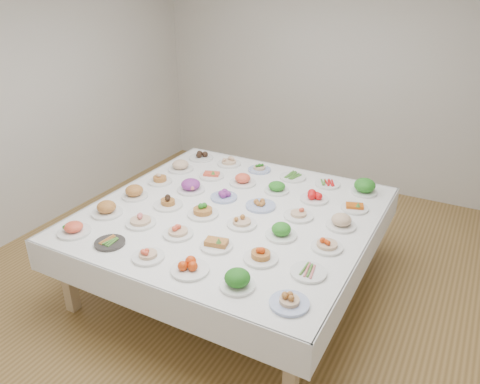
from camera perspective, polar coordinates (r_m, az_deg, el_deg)
The scene contains 38 objects.
room_envelope at distance 3.98m, azimuth 0.68°, elevation 12.87°, with size 5.02×5.02×2.81m.
display_table at distance 4.20m, azimuth -0.98°, elevation -3.13°, with size 2.44×2.44×0.75m.
dish_0 at distance 4.04m, azimuth -19.66°, elevation -3.85°, with size 0.27×0.27×0.15m.
dish_1 at distance 3.83m, azimuth -15.59°, elevation -5.91°, with size 0.24×0.24×0.05m.
dish_2 at distance 3.57m, azimuth -11.17°, elevation -7.23°, with size 0.24×0.24×0.12m.
dish_3 at distance 3.38m, azimuth -6.15°, elevation -8.78°, with size 0.27×0.27×0.12m.
dish_4 at distance 3.21m, azimuth -0.32°, elevation -10.56°, with size 0.25×0.25×0.14m.
dish_5 at distance 3.08m, azimuth 6.06°, elevation -12.66°, with size 0.26×0.26×0.13m.
dish_6 at distance 4.26m, azimuth -15.98°, elevation -1.70°, with size 0.28×0.28×0.16m.
dish_7 at distance 4.03m, azimuth -12.06°, elevation -3.08°, with size 0.25×0.25×0.14m.
dish_8 at distance 3.82m, azimuth -7.59°, elevation -4.40°, with size 0.24×0.24×0.14m.
dish_9 at distance 3.64m, azimuth -2.89°, elevation -6.10°, with size 0.25×0.25×0.11m.
dish_10 at distance 3.49m, azimuth 2.55°, elevation -7.41°, with size 0.26×0.26×0.14m.
dish_11 at distance 3.39m, azimuth 8.33°, elevation -9.54°, with size 0.26×0.26×0.06m.
dish_12 at distance 4.52m, azimuth -12.76°, elevation 0.02°, with size 0.24×0.24×0.13m.
dish_13 at distance 4.29m, azimuth -8.80°, elevation -0.97°, with size 0.26×0.26×0.14m.
dish_14 at distance 4.09m, azimuth -4.58°, elevation -1.90°, with size 0.28×0.27×0.16m.
dish_15 at distance 3.92m, azimuth 0.22°, elevation -3.22°, with size 0.25×0.25×0.14m.
dish_16 at distance 3.78m, azimuth 5.05°, elevation -4.68°, with size 0.25×0.25×0.13m.
dish_17 at distance 3.68m, azimuth 10.59°, elevation -5.96°, with size 0.25×0.25×0.13m.
dish_18 at distance 4.78m, azimuth -9.75°, elevation 1.69°, with size 0.24×0.24×0.12m.
dish_19 at distance 4.55m, azimuth -6.04°, elevation 1.04°, with size 0.29×0.29×0.16m.
dish_20 at distance 4.39m, azimuth -1.99°, elevation -0.31°, with size 0.25×0.25×0.10m.
dish_21 at distance 4.24m, azimuth 2.53°, elevation -1.37°, with size 0.27×0.27×0.10m.
dish_22 at distance 4.09m, azimuth 7.16°, elevation -2.41°, with size 0.26×0.26×0.12m.
dish_23 at distance 3.99m, azimuth 12.26°, elevation -3.35°, with size 0.25×0.25×0.14m.
dish_24 at distance 5.04m, azimuth -7.28°, elevation 3.53°, with size 0.31×0.31×0.17m.
dish_25 at distance 4.85m, azimuth -3.49°, elevation 2.30°, with size 0.25×0.25×0.11m.
dish_26 at distance 4.68m, azimuth 0.33°, elevation 1.66°, with size 0.26×0.26×0.13m.
dish_27 at distance 4.53m, azimuth 4.51°, elevation 0.80°, with size 0.24×0.24×0.14m.
dish_28 at distance 4.40m, azimuth 9.07°, elevation -0.34°, with size 0.26×0.26×0.12m.
dish_29 at distance 4.31m, azimuth 13.81°, elevation -1.57°, with size 0.24×0.24×0.10m.
dish_30 at distance 5.34m, azimuth -4.78°, elevation 4.49°, with size 0.27×0.27×0.11m.
dish_31 at distance 5.15m, azimuth -1.36°, elevation 4.04°, with size 0.26×0.26×0.14m.
dish_32 at distance 5.00m, azimuth 2.39°, elevation 3.10°, with size 0.24×0.24×0.11m.
dish_33 at distance 4.85m, azimuth 6.44°, elevation 1.94°, with size 0.27×0.27×0.06m.
dish_34 at distance 4.75m, azimuth 10.61°, elevation 1.06°, with size 0.25×0.25×0.05m.
dish_35 at distance 4.63m, azimuth 14.96°, elevation 0.75°, with size 0.27×0.27×0.16m.
Camera 1 is at (1.81, -3.43, 2.71)m, focal length 35.00 mm.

